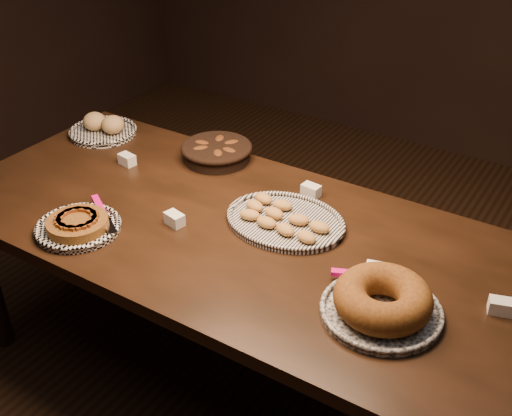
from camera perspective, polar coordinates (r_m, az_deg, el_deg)
The scene contains 8 objects.
ground at distance 2.72m, azimuth 0.01°, elevation -15.49°, with size 5.00×5.00×0.00m, color black.
buffet_table at distance 2.27m, azimuth 0.02°, elevation -3.87°, with size 2.40×1.00×0.75m.
apple_tart_plate at distance 2.32m, azimuth -15.52°, elevation -1.48°, with size 0.30×0.32×0.06m.
madeleine_platter at distance 2.28m, azimuth 2.49°, elevation -1.05°, with size 0.44×0.36×0.05m.
bundt_cake_plate at distance 1.90m, azimuth 11.15°, elevation -8.19°, with size 0.38×0.37×0.11m.
croissant_basket at distance 2.69m, azimuth -3.51°, elevation 5.10°, with size 0.30×0.30×0.07m.
bread_roll_plate at distance 3.00m, azimuth -13.42°, elevation 6.93°, with size 0.30×0.30×0.09m.
tent_cards at distance 2.25m, azimuth 2.45°, elevation -1.30°, with size 1.63×0.49×0.04m.
Camera 1 is at (0.99, -1.55, 2.01)m, focal length 45.00 mm.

